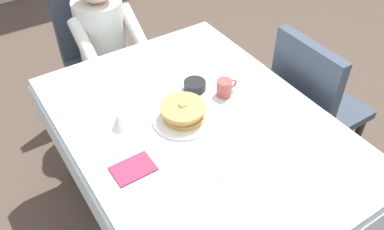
{
  "coord_description": "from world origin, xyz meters",
  "views": [
    {
      "loc": [
        -0.76,
        -1.12,
        2.01
      ],
      "look_at": [
        -0.02,
        0.02,
        0.79
      ],
      "focal_mm": 38.44,
      "sensor_mm": 36.0,
      "label": 1
    }
  ],
  "objects_px": {
    "dining_table_main": "(198,138)",
    "spoon_near_edge": "(233,167)",
    "cup_coffee": "(225,88)",
    "knife_right_of_plate": "(219,107)",
    "bowl_butter": "(195,85)",
    "syrup_pitcher": "(119,122)",
    "chair_diner": "(98,47)",
    "diner_person": "(104,39)",
    "fork_left_of_plate": "(148,138)",
    "plate_breakfast": "(183,118)",
    "breakfast_stack": "(183,111)",
    "chair_right_side": "(312,100)"
  },
  "relations": [
    {
      "from": "diner_person",
      "to": "cup_coffee",
      "type": "bearing_deg",
      "value": 105.09
    },
    {
      "from": "bowl_butter",
      "to": "fork_left_of_plate",
      "type": "bearing_deg",
      "value": -153.7
    },
    {
      "from": "bowl_butter",
      "to": "syrup_pitcher",
      "type": "distance_m",
      "value": 0.44
    },
    {
      "from": "syrup_pitcher",
      "to": "fork_left_of_plate",
      "type": "relative_size",
      "value": 0.44
    },
    {
      "from": "diner_person",
      "to": "spoon_near_edge",
      "type": "distance_m",
      "value": 1.31
    },
    {
      "from": "dining_table_main",
      "to": "syrup_pitcher",
      "type": "relative_size",
      "value": 19.05
    },
    {
      "from": "dining_table_main",
      "to": "bowl_butter",
      "type": "distance_m",
      "value": 0.28
    },
    {
      "from": "cup_coffee",
      "to": "knife_right_of_plate",
      "type": "height_order",
      "value": "cup_coffee"
    },
    {
      "from": "dining_table_main",
      "to": "spoon_near_edge",
      "type": "bearing_deg",
      "value": -94.91
    },
    {
      "from": "dining_table_main",
      "to": "chair_right_side",
      "type": "xyz_separation_m",
      "value": [
        0.77,
        0.0,
        -0.12
      ]
    },
    {
      "from": "plate_breakfast",
      "to": "fork_left_of_plate",
      "type": "distance_m",
      "value": 0.19
    },
    {
      "from": "cup_coffee",
      "to": "syrup_pitcher",
      "type": "distance_m",
      "value": 0.54
    },
    {
      "from": "plate_breakfast",
      "to": "fork_left_of_plate",
      "type": "height_order",
      "value": "plate_breakfast"
    },
    {
      "from": "dining_table_main",
      "to": "fork_left_of_plate",
      "type": "height_order",
      "value": "fork_left_of_plate"
    },
    {
      "from": "plate_breakfast",
      "to": "knife_right_of_plate",
      "type": "relative_size",
      "value": 1.4
    },
    {
      "from": "dining_table_main",
      "to": "chair_diner",
      "type": "bearing_deg",
      "value": 91.1
    },
    {
      "from": "bowl_butter",
      "to": "chair_right_side",
      "type": "bearing_deg",
      "value": -18.88
    },
    {
      "from": "plate_breakfast",
      "to": "bowl_butter",
      "type": "bearing_deg",
      "value": 42.87
    },
    {
      "from": "dining_table_main",
      "to": "plate_breakfast",
      "type": "height_order",
      "value": "plate_breakfast"
    },
    {
      "from": "dining_table_main",
      "to": "spoon_near_edge",
      "type": "relative_size",
      "value": 10.16
    },
    {
      "from": "spoon_near_edge",
      "to": "chair_diner",
      "type": "bearing_deg",
      "value": 75.27
    },
    {
      "from": "plate_breakfast",
      "to": "cup_coffee",
      "type": "bearing_deg",
      "value": 9.14
    },
    {
      "from": "chair_right_side",
      "to": "syrup_pitcher",
      "type": "relative_size",
      "value": 11.62
    },
    {
      "from": "bowl_butter",
      "to": "knife_right_of_plate",
      "type": "xyz_separation_m",
      "value": [
        0.02,
        -0.18,
        -0.02
      ]
    },
    {
      "from": "diner_person",
      "to": "knife_right_of_plate",
      "type": "relative_size",
      "value": 5.6
    },
    {
      "from": "syrup_pitcher",
      "to": "spoon_near_edge",
      "type": "bearing_deg",
      "value": -57.86
    },
    {
      "from": "dining_table_main",
      "to": "syrup_pitcher",
      "type": "bearing_deg",
      "value": 151.8
    },
    {
      "from": "chair_diner",
      "to": "cup_coffee",
      "type": "relative_size",
      "value": 8.23
    },
    {
      "from": "diner_person",
      "to": "plate_breakfast",
      "type": "distance_m",
      "value": 0.95
    },
    {
      "from": "knife_right_of_plate",
      "to": "spoon_near_edge",
      "type": "height_order",
      "value": "same"
    },
    {
      "from": "breakfast_stack",
      "to": "chair_right_side",
      "type": "bearing_deg",
      "value": -4.39
    },
    {
      "from": "cup_coffee",
      "to": "knife_right_of_plate",
      "type": "bearing_deg",
      "value": -141.03
    },
    {
      "from": "chair_right_side",
      "to": "knife_right_of_plate",
      "type": "height_order",
      "value": "chair_right_side"
    },
    {
      "from": "chair_diner",
      "to": "cup_coffee",
      "type": "xyz_separation_m",
      "value": [
        0.24,
        -1.06,
        0.25
      ]
    },
    {
      "from": "chair_diner",
      "to": "plate_breakfast",
      "type": "xyz_separation_m",
      "value": [
        -0.02,
        -1.11,
        0.22
      ]
    },
    {
      "from": "diner_person",
      "to": "bowl_butter",
      "type": "distance_m",
      "value": 0.81
    },
    {
      "from": "breakfast_stack",
      "to": "cup_coffee",
      "type": "bearing_deg",
      "value": 9.25
    },
    {
      "from": "chair_right_side",
      "to": "fork_left_of_plate",
      "type": "xyz_separation_m",
      "value": [
        -1.01,
        0.04,
        0.21
      ]
    },
    {
      "from": "dining_table_main",
      "to": "chair_diner",
      "type": "xyz_separation_m",
      "value": [
        -0.02,
        1.17,
        -0.12
      ]
    },
    {
      "from": "chair_diner",
      "to": "fork_left_of_plate",
      "type": "xyz_separation_m",
      "value": [
        -0.21,
        -1.13,
        0.21
      ]
    },
    {
      "from": "dining_table_main",
      "to": "knife_right_of_plate",
      "type": "distance_m",
      "value": 0.18
    },
    {
      "from": "dining_table_main",
      "to": "breakfast_stack",
      "type": "height_order",
      "value": "breakfast_stack"
    },
    {
      "from": "breakfast_stack",
      "to": "bowl_butter",
      "type": "relative_size",
      "value": 1.91
    },
    {
      "from": "diner_person",
      "to": "knife_right_of_plate",
      "type": "xyz_separation_m",
      "value": [
        0.17,
        -0.97,
        0.07
      ]
    },
    {
      "from": "breakfast_stack",
      "to": "knife_right_of_plate",
      "type": "bearing_deg",
      "value": -5.98
    },
    {
      "from": "syrup_pitcher",
      "to": "knife_right_of_plate",
      "type": "bearing_deg",
      "value": -15.28
    },
    {
      "from": "knife_right_of_plate",
      "to": "diner_person",
      "type": "bearing_deg",
      "value": 11.37
    },
    {
      "from": "syrup_pitcher",
      "to": "bowl_butter",
      "type": "bearing_deg",
      "value": 6.94
    },
    {
      "from": "dining_table_main",
      "to": "chair_diner",
      "type": "distance_m",
      "value": 1.18
    },
    {
      "from": "breakfast_stack",
      "to": "spoon_near_edge",
      "type": "height_order",
      "value": "breakfast_stack"
    }
  ]
}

